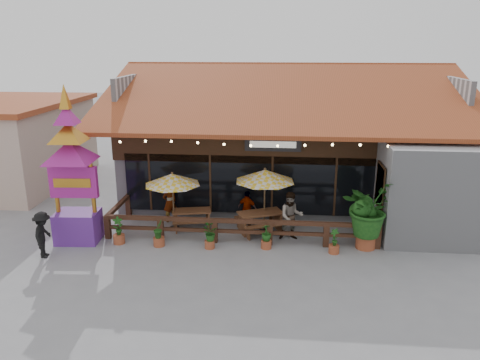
# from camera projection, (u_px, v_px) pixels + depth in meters

# --- Properties ---
(ground) EXTENTS (100.00, 100.00, 0.00)m
(ground) POSITION_uv_depth(u_px,v_px,m) (284.00, 239.00, 17.33)
(ground) COLOR gray
(ground) RESTS_ON ground
(restaurant_building) EXTENTS (15.50, 14.73, 6.09)m
(restaurant_building) POSITION_uv_depth(u_px,v_px,m) (290.00, 144.00, 22.99)
(restaurant_building) COLOR #B0B1B5
(restaurant_building) RESTS_ON ground
(patio_railing) EXTENTS (10.00, 2.60, 0.92)m
(patio_railing) POSITION_uv_depth(u_px,v_px,m) (222.00, 224.00, 17.10)
(patio_railing) COLOR #402217
(patio_railing) RESTS_ON ground
(umbrella_left) EXTENTS (2.37, 2.37, 2.31)m
(umbrella_left) POSITION_uv_depth(u_px,v_px,m) (172.00, 179.00, 17.72)
(umbrella_left) COLOR brown
(umbrella_left) RESTS_ON ground
(umbrella_right) EXTENTS (2.91, 2.91, 2.47)m
(umbrella_right) POSITION_uv_depth(u_px,v_px,m) (265.00, 176.00, 17.69)
(umbrella_right) COLOR brown
(umbrella_right) RESTS_ON ground
(picnic_table_left) EXTENTS (1.72, 1.56, 0.72)m
(picnic_table_left) POSITION_uv_depth(u_px,v_px,m) (192.00, 216.00, 18.31)
(picnic_table_left) COLOR brown
(picnic_table_left) RESTS_ON ground
(picnic_table_right) EXTENTS (2.09, 1.98, 0.80)m
(picnic_table_right) POSITION_uv_depth(u_px,v_px,m) (260.00, 218.00, 17.87)
(picnic_table_right) COLOR brown
(picnic_table_right) RESTS_ON ground
(thai_sign_tower) EXTENTS (2.41, 2.41, 6.11)m
(thai_sign_tower) POSITION_uv_depth(u_px,v_px,m) (71.00, 155.00, 16.28)
(thai_sign_tower) COLOR #602790
(thai_sign_tower) RESTS_ON ground
(tropical_plant) EXTENTS (2.37, 2.42, 2.54)m
(tropical_plant) POSITION_uv_depth(u_px,v_px,m) (368.00, 209.00, 16.18)
(tropical_plant) COLOR #964629
(tropical_plant) RESTS_ON ground
(diner_a) EXTENTS (0.71, 0.69, 1.64)m
(diner_a) POSITION_uv_depth(u_px,v_px,m) (170.00, 202.00, 18.84)
(diner_a) COLOR #371E11
(diner_a) RESTS_ON ground
(diner_b) EXTENTS (0.95, 0.78, 1.81)m
(diner_b) POSITION_uv_depth(u_px,v_px,m) (291.00, 216.00, 17.09)
(diner_b) COLOR #371E11
(diner_b) RESTS_ON ground
(diner_c) EXTENTS (0.89, 0.64, 1.41)m
(diner_c) POSITION_uv_depth(u_px,v_px,m) (247.00, 208.00, 18.48)
(diner_c) COLOR #371E11
(diner_c) RESTS_ON ground
(pedestrian) EXTENTS (0.76, 1.12, 1.61)m
(pedestrian) POSITION_uv_depth(u_px,v_px,m) (43.00, 235.00, 15.70)
(pedestrian) COLOR black
(pedestrian) RESTS_ON ground
(planter_a) EXTENTS (0.43, 0.41, 1.02)m
(planter_a) POSITION_uv_depth(u_px,v_px,m) (119.00, 232.00, 16.86)
(planter_a) COLOR #964629
(planter_a) RESTS_ON ground
(planter_b) EXTENTS (0.41, 0.45, 0.99)m
(planter_b) POSITION_uv_depth(u_px,v_px,m) (159.00, 234.00, 16.64)
(planter_b) COLOR #964629
(planter_b) RESTS_ON ground
(planter_c) EXTENTS (0.63, 0.58, 0.88)m
(planter_c) POSITION_uv_depth(u_px,v_px,m) (209.00, 235.00, 16.44)
(planter_c) COLOR #964629
(planter_c) RESTS_ON ground
(planter_d) EXTENTS (0.43, 0.43, 0.91)m
(planter_d) POSITION_uv_depth(u_px,v_px,m) (266.00, 237.00, 16.44)
(planter_d) COLOR #964629
(planter_d) RESTS_ON ground
(planter_e) EXTENTS (0.38, 0.38, 0.90)m
(planter_e) POSITION_uv_depth(u_px,v_px,m) (334.00, 243.00, 16.08)
(planter_e) COLOR #964629
(planter_e) RESTS_ON ground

